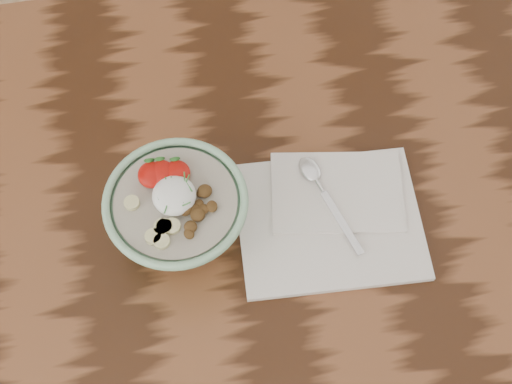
# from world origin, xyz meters

# --- Properties ---
(table) EXTENTS (1.60, 0.90, 0.75)m
(table) POSITION_xyz_m (0.00, 0.00, 0.66)
(table) COLOR #331A0C
(table) RESTS_ON ground
(breakfast_bowl) EXTENTS (0.18, 0.18, 0.12)m
(breakfast_bowl) POSITION_xyz_m (-0.10, -0.00, 0.81)
(breakfast_bowl) COLOR #8FC199
(breakfast_bowl) RESTS_ON table
(napkin) EXTENTS (0.26, 0.22, 0.02)m
(napkin) POSITION_xyz_m (0.10, -0.01, 0.76)
(napkin) COLOR white
(napkin) RESTS_ON table
(spoon) EXTENTS (0.06, 0.16, 0.01)m
(spoon) POSITION_xyz_m (0.09, 0.03, 0.77)
(spoon) COLOR silver
(spoon) RESTS_ON napkin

